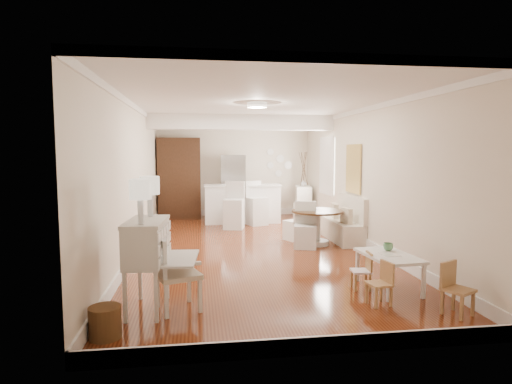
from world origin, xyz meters
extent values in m
plane|color=maroon|center=(0.00, 0.00, 0.00)|extent=(9.00, 9.00, 0.00)
cube|color=white|center=(0.00, 0.00, 2.80)|extent=(4.50, 9.00, 0.04)
cube|color=beige|center=(0.00, 4.50, 1.40)|extent=(4.50, 0.04, 2.80)
cube|color=beige|center=(0.00, -4.50, 1.40)|extent=(4.50, 0.04, 2.80)
cube|color=beige|center=(-2.25, 0.00, 1.40)|extent=(0.04, 9.00, 2.80)
cube|color=beige|center=(2.25, 0.00, 1.40)|extent=(0.04, 9.00, 2.80)
cube|color=white|center=(0.00, 2.20, 2.62)|extent=(4.50, 0.45, 0.36)
cube|color=tan|center=(2.21, 0.50, 1.55)|extent=(0.04, 0.84, 1.04)
cube|color=white|center=(2.23, 2.40, 1.55)|extent=(0.04, 1.10, 1.40)
cylinder|color=#381E11|center=(-1.20, 4.48, 1.85)|extent=(0.30, 0.03, 0.30)
cylinder|color=white|center=(0.00, -0.50, 2.75)|extent=(0.36, 0.36, 0.08)
cube|color=beige|center=(-1.70, -3.09, 0.56)|extent=(0.94, 0.95, 1.11)
cube|color=silver|center=(-1.33, -3.14, 0.46)|extent=(0.67, 0.67, 0.91)
cylinder|color=#54351A|center=(-2.05, -3.83, 0.17)|extent=(0.43, 0.43, 0.33)
cube|color=white|center=(1.54, -2.75, 0.25)|extent=(0.68, 1.04, 0.50)
cube|color=tan|center=(1.15, -3.31, 0.28)|extent=(0.31, 0.31, 0.56)
cube|color=#AA814D|center=(1.16, -2.69, 0.27)|extent=(0.28, 0.28, 0.53)
cube|color=#AA7C4D|center=(1.93, -3.76, 0.32)|extent=(0.41, 0.41, 0.63)
cube|color=silver|center=(1.99, 0.50, 0.49)|extent=(0.52, 1.60, 0.98)
cylinder|color=#442B16|center=(1.34, 0.15, 0.36)|extent=(1.29, 1.29, 0.72)
cube|color=white|center=(1.03, -0.07, 0.46)|extent=(0.54, 0.55, 0.92)
cube|color=white|center=(1.01, 0.68, 0.42)|extent=(0.55, 0.56, 0.84)
cube|color=white|center=(0.10, 3.10, 0.52)|extent=(2.05, 0.65, 1.03)
cube|color=silver|center=(-0.20, 2.21, 0.59)|extent=(0.57, 0.57, 1.17)
cube|color=silver|center=(0.44, 2.69, 0.57)|extent=(0.59, 0.59, 1.14)
cube|color=#381E11|center=(-1.60, 4.18, 1.15)|extent=(1.20, 0.60, 2.30)
imported|color=silver|center=(0.30, 4.15, 0.90)|extent=(0.75, 0.65, 1.80)
cube|color=white|center=(1.96, 3.81, 0.46)|extent=(0.58, 1.01, 0.91)
imported|color=#589763|center=(1.62, -2.53, 0.55)|extent=(0.16, 0.16, 0.11)
imported|color=silver|center=(1.98, 3.86, 1.00)|extent=(0.21, 0.21, 0.18)
camera|label=1|loc=(-1.08, -8.26, 1.93)|focal=30.00mm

